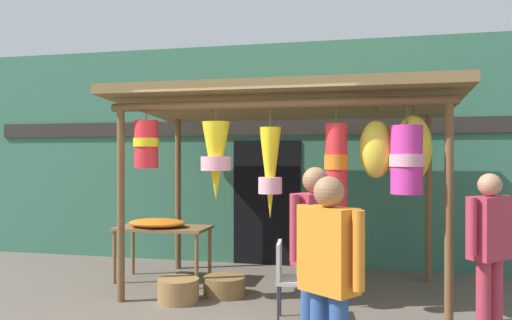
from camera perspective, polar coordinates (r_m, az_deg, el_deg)
name	(u,v)px	position (r m, az deg, el deg)	size (l,w,h in m)	color
ground_plane	(245,310)	(5.90, -1.21, -16.75)	(30.00, 30.00, 0.00)	#60564C
shop_facade	(283,154)	(8.14, 3.15, 0.67)	(11.44, 0.29, 3.57)	#387056
market_stall_canopy	(293,121)	(6.21, 4.22, 4.46)	(4.21, 2.34, 2.59)	brown
display_table	(163,233)	(7.18, -10.57, -8.16)	(1.29, 0.65, 0.76)	brown
flower_heap_on_table	(158,223)	(7.11, -11.10, -7.06)	(0.81, 0.57, 0.12)	orange
folding_chair	(289,274)	(5.39, 3.78, -12.86)	(0.44, 0.44, 0.84)	beige
wicker_basket_by_table	(224,286)	(6.46, -3.62, -14.15)	(0.53, 0.53, 0.24)	brown
wicker_basket_spare	(178,290)	(6.24, -8.85, -14.47)	(0.49, 0.49, 0.28)	olive
vendor_in_orange	(490,243)	(5.19, 25.09, -8.60)	(0.45, 0.43, 1.58)	#B23347
customer_foreground	(315,245)	(4.39, 6.79, -9.65)	(0.41, 0.50, 1.65)	#2D5193
passerby_at_right	(329,271)	(3.61, 8.31, -12.36)	(0.50, 0.41, 1.60)	#2D5193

